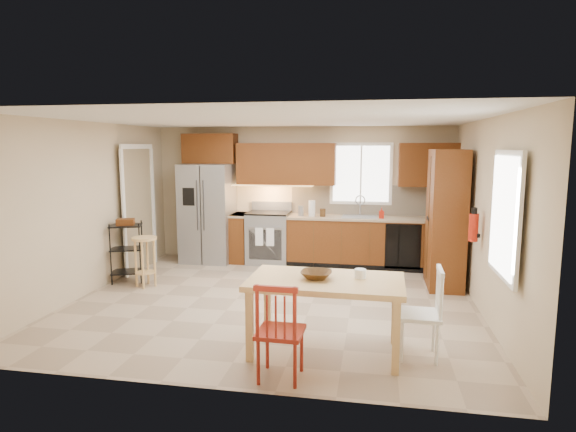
# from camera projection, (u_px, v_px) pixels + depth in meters

# --- Properties ---
(floor) EXTENTS (5.50, 5.50, 0.00)m
(floor) POSITION_uv_depth(u_px,v_px,m) (274.00, 301.00, 6.72)
(floor) COLOR tan
(floor) RESTS_ON ground
(ceiling) EXTENTS (5.50, 5.00, 0.02)m
(ceiling) POSITION_uv_depth(u_px,v_px,m) (273.00, 119.00, 6.36)
(ceiling) COLOR silver
(ceiling) RESTS_ON ground
(wall_back) EXTENTS (5.50, 0.02, 2.50)m
(wall_back) POSITION_uv_depth(u_px,v_px,m) (301.00, 195.00, 8.97)
(wall_back) COLOR #CCB793
(wall_back) RESTS_ON ground
(wall_front) EXTENTS (5.50, 0.02, 2.50)m
(wall_front) POSITION_uv_depth(u_px,v_px,m) (212.00, 252.00, 4.10)
(wall_front) COLOR #CCB793
(wall_front) RESTS_ON ground
(wall_left) EXTENTS (0.02, 5.00, 2.50)m
(wall_left) POSITION_uv_depth(u_px,v_px,m) (89.00, 208.00, 7.02)
(wall_left) COLOR #CCB793
(wall_left) RESTS_ON ground
(wall_right) EXTENTS (0.02, 5.00, 2.50)m
(wall_right) POSITION_uv_depth(u_px,v_px,m) (487.00, 218.00, 6.05)
(wall_right) COLOR #CCB793
(wall_right) RESTS_ON ground
(refrigerator) EXTENTS (0.92, 0.75, 1.82)m
(refrigerator) POSITION_uv_depth(u_px,v_px,m) (208.00, 213.00, 8.96)
(refrigerator) COLOR gray
(refrigerator) RESTS_ON floor
(range_stove) EXTENTS (0.76, 0.63, 0.92)m
(range_stove) POSITION_uv_depth(u_px,v_px,m) (269.00, 238.00, 8.88)
(range_stove) COLOR gray
(range_stove) RESTS_ON floor
(base_cabinet_narrow) EXTENTS (0.30, 0.60, 0.90)m
(base_cabinet_narrow) POSITION_uv_depth(u_px,v_px,m) (240.00, 238.00, 8.99)
(base_cabinet_narrow) COLOR #5E2D11
(base_cabinet_narrow) RESTS_ON floor
(base_cabinet_run) EXTENTS (2.92, 0.60, 0.90)m
(base_cabinet_run) POSITION_uv_depth(u_px,v_px,m) (370.00, 242.00, 8.57)
(base_cabinet_run) COLOR #5E2D11
(base_cabinet_run) RESTS_ON floor
(dishwasher) EXTENTS (0.60, 0.02, 0.78)m
(dishwasher) POSITION_uv_depth(u_px,v_px,m) (403.00, 247.00, 8.19)
(dishwasher) COLOR black
(dishwasher) RESTS_ON floor
(backsplash) EXTENTS (2.92, 0.03, 0.55)m
(backsplash) POSITION_uv_depth(u_px,v_px,m) (371.00, 200.00, 8.74)
(backsplash) COLOR beige
(backsplash) RESTS_ON wall_back
(upper_over_fridge) EXTENTS (1.00, 0.35, 0.55)m
(upper_over_fridge) POSITION_uv_depth(u_px,v_px,m) (210.00, 149.00, 8.98)
(upper_over_fridge) COLOR #5D2F0F
(upper_over_fridge) RESTS_ON wall_back
(upper_left_block) EXTENTS (1.80, 0.35, 0.75)m
(upper_left_block) POSITION_uv_depth(u_px,v_px,m) (286.00, 164.00, 8.76)
(upper_left_block) COLOR #5D2F0F
(upper_left_block) RESTS_ON wall_back
(upper_right_block) EXTENTS (1.00, 0.35, 0.75)m
(upper_right_block) POSITION_uv_depth(u_px,v_px,m) (428.00, 165.00, 8.32)
(upper_right_block) COLOR #5D2F0F
(upper_right_block) RESTS_ON wall_back
(window_back) EXTENTS (1.12, 0.04, 1.12)m
(window_back) POSITION_uv_depth(u_px,v_px,m) (361.00, 174.00, 8.70)
(window_back) COLOR white
(window_back) RESTS_ON wall_back
(sink) EXTENTS (0.62, 0.46, 0.16)m
(sink) POSITION_uv_depth(u_px,v_px,m) (360.00, 219.00, 8.54)
(sink) COLOR gray
(sink) RESTS_ON base_cabinet_run
(undercab_glow) EXTENTS (1.60, 0.30, 0.01)m
(undercab_glow) POSITION_uv_depth(u_px,v_px,m) (270.00, 185.00, 8.85)
(undercab_glow) COLOR #FFBF66
(undercab_glow) RESTS_ON wall_back
(soap_bottle) EXTENTS (0.09, 0.09, 0.19)m
(soap_bottle) POSITION_uv_depth(u_px,v_px,m) (382.00, 213.00, 8.36)
(soap_bottle) COLOR #AD1B0C
(soap_bottle) RESTS_ON base_cabinet_run
(paper_towel) EXTENTS (0.12, 0.12, 0.28)m
(paper_towel) POSITION_uv_depth(u_px,v_px,m) (312.00, 208.00, 8.62)
(paper_towel) COLOR white
(paper_towel) RESTS_ON base_cabinet_run
(canister_steel) EXTENTS (0.11, 0.11, 0.18)m
(canister_steel) POSITION_uv_depth(u_px,v_px,m) (301.00, 211.00, 8.66)
(canister_steel) COLOR gray
(canister_steel) RESTS_ON base_cabinet_run
(canister_wood) EXTENTS (0.10, 0.10, 0.14)m
(canister_wood) POSITION_uv_depth(u_px,v_px,m) (323.00, 213.00, 8.56)
(canister_wood) COLOR #4F3115
(canister_wood) RESTS_ON base_cabinet_run
(pantry) EXTENTS (0.50, 0.95, 2.10)m
(pantry) POSITION_uv_depth(u_px,v_px,m) (446.00, 219.00, 7.31)
(pantry) COLOR #5E2D11
(pantry) RESTS_ON floor
(fire_extinguisher) EXTENTS (0.12, 0.12, 0.36)m
(fire_extinguisher) POSITION_uv_depth(u_px,v_px,m) (473.00, 228.00, 6.24)
(fire_extinguisher) COLOR #AD1B0C
(fire_extinguisher) RESTS_ON wall_right
(window_right) EXTENTS (0.04, 1.02, 1.32)m
(window_right) POSITION_uv_depth(u_px,v_px,m) (506.00, 215.00, 4.92)
(window_right) COLOR white
(window_right) RESTS_ON wall_right
(doorway) EXTENTS (0.04, 0.95, 2.10)m
(doorway) POSITION_uv_depth(u_px,v_px,m) (138.00, 210.00, 8.31)
(doorway) COLOR #8C7A59
(doorway) RESTS_ON wall_left
(dining_table) EXTENTS (1.61, 0.93, 0.78)m
(dining_table) POSITION_uv_depth(u_px,v_px,m) (325.00, 316.00, 5.02)
(dining_table) COLOR tan
(dining_table) RESTS_ON floor
(chair_red) EXTENTS (0.45, 0.45, 0.94)m
(chair_red) POSITION_uv_depth(u_px,v_px,m) (280.00, 330.00, 4.43)
(chair_red) COLOR maroon
(chair_red) RESTS_ON floor
(chair_white) EXTENTS (0.45, 0.45, 0.94)m
(chair_white) POSITION_uv_depth(u_px,v_px,m) (419.00, 313.00, 4.89)
(chair_white) COLOR white
(chair_white) RESTS_ON floor
(table_bowl) EXTENTS (0.33, 0.33, 0.08)m
(table_bowl) POSITION_uv_depth(u_px,v_px,m) (316.00, 279.00, 4.98)
(table_bowl) COLOR #4F3115
(table_bowl) RESTS_ON dining_table
(table_jar) EXTENTS (0.12, 0.12, 0.14)m
(table_jar) POSITION_uv_depth(u_px,v_px,m) (360.00, 276.00, 4.99)
(table_jar) COLOR white
(table_jar) RESTS_ON dining_table
(bar_stool) EXTENTS (0.48, 0.48, 0.77)m
(bar_stool) POSITION_uv_depth(u_px,v_px,m) (145.00, 262.00, 7.38)
(bar_stool) COLOR tan
(bar_stool) RESTS_ON floor
(utility_cart) EXTENTS (0.58, 0.52, 0.96)m
(utility_cart) POSITION_uv_depth(u_px,v_px,m) (127.00, 252.00, 7.64)
(utility_cart) COLOR black
(utility_cart) RESTS_ON floor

